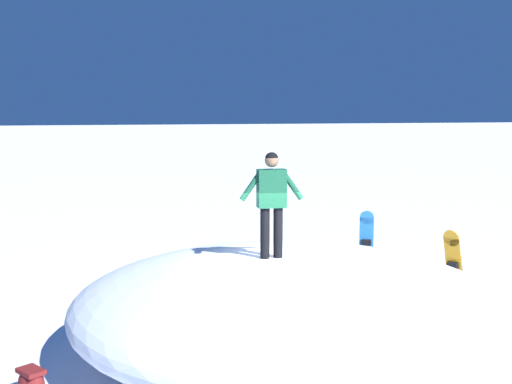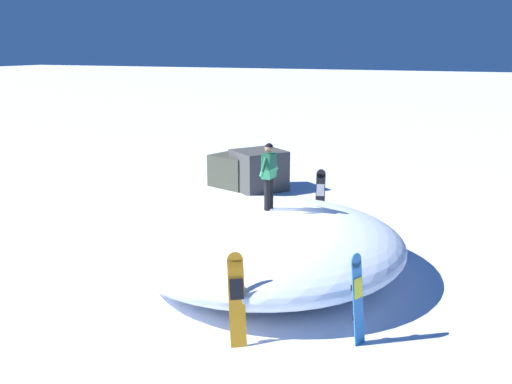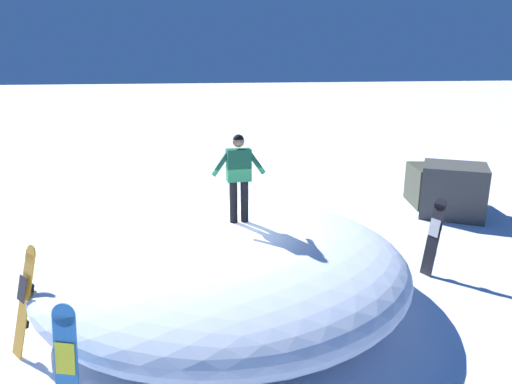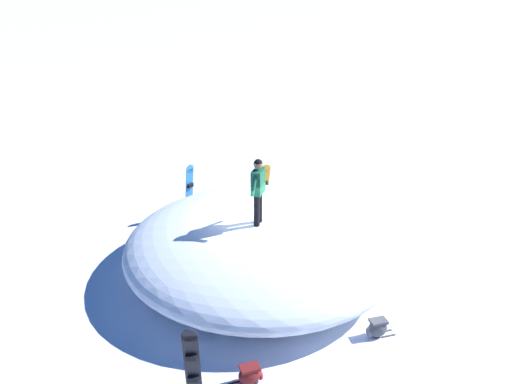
# 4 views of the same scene
# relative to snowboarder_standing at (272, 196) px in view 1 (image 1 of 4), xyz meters

# --- Properties ---
(ground) EXTENTS (240.00, 240.00, 0.00)m
(ground) POSITION_rel_snowboarder_standing_xyz_m (0.68, -0.14, -2.44)
(ground) COLOR white
(snow_mound) EXTENTS (7.36, 7.34, 1.51)m
(snow_mound) POSITION_rel_snowboarder_standing_xyz_m (0.29, -0.01, -1.68)
(snow_mound) COLOR white
(snow_mound) RESTS_ON ground
(snowboarder_standing) EXTENTS (0.97, 0.23, 1.58)m
(snowboarder_standing) POSITION_rel_snowboarder_standing_xyz_m (0.00, 0.00, 0.00)
(snowboarder_standing) COLOR black
(snowboarder_standing) RESTS_ON snow_mound
(snowboard_secondary_upright) EXTENTS (0.33, 0.29, 1.71)m
(snowboard_secondary_upright) POSITION_rel_snowboarder_standing_xyz_m (2.65, 2.79, -1.56)
(snowboard_secondary_upright) COLOR #2672BF
(snowboard_secondary_upright) RESTS_ON ground
(snowboard_tertiary_upright) EXTENTS (0.54, 0.50, 1.67)m
(snowboard_tertiary_upright) POSITION_rel_snowboarder_standing_xyz_m (3.48, 0.78, -1.57)
(snowboard_tertiary_upright) COLOR orange
(snowboard_tertiary_upright) RESTS_ON ground
(backpack_near) EXTENTS (0.55, 0.65, 0.38)m
(backpack_near) POSITION_rel_snowboarder_standing_xyz_m (-3.40, -0.79, -2.24)
(backpack_near) COLOR maroon
(backpack_near) RESTS_ON ground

